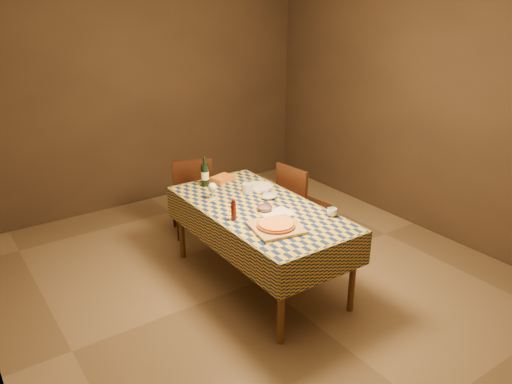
{
  "coord_description": "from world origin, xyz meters",
  "views": [
    {
      "loc": [
        -2.36,
        -3.35,
        2.56
      ],
      "look_at": [
        0.0,
        0.05,
        0.9
      ],
      "focal_mm": 35.0,
      "sensor_mm": 36.0,
      "label": 1
    }
  ],
  "objects_px": {
    "dining_table": "(259,215)",
    "pizza": "(276,225)",
    "white_plate": "(259,186)",
    "chair_right": "(299,202)",
    "bowl": "(265,209)",
    "wine_bottle": "(205,175)",
    "cutting_board": "(276,228)",
    "chair_far": "(192,192)"
  },
  "relations": [
    {
      "from": "dining_table",
      "to": "pizza",
      "type": "distance_m",
      "value": 0.48
    },
    {
      "from": "pizza",
      "to": "white_plate",
      "type": "bearing_deg",
      "value": 63.07
    },
    {
      "from": "dining_table",
      "to": "chair_right",
      "type": "xyz_separation_m",
      "value": [
        0.75,
        0.34,
        -0.17
      ]
    },
    {
      "from": "pizza",
      "to": "bowl",
      "type": "relative_size",
      "value": 2.56
    },
    {
      "from": "dining_table",
      "to": "chair_right",
      "type": "height_order",
      "value": "chair_right"
    },
    {
      "from": "wine_bottle",
      "to": "white_plate",
      "type": "bearing_deg",
      "value": -38.61
    },
    {
      "from": "dining_table",
      "to": "pizza",
      "type": "height_order",
      "value": "pizza"
    },
    {
      "from": "cutting_board",
      "to": "wine_bottle",
      "type": "height_order",
      "value": "wine_bottle"
    },
    {
      "from": "bowl",
      "to": "cutting_board",
      "type": "bearing_deg",
      "value": -111.59
    },
    {
      "from": "dining_table",
      "to": "pizza",
      "type": "relative_size",
      "value": 5.37
    },
    {
      "from": "bowl",
      "to": "chair_right",
      "type": "distance_m",
      "value": 0.91
    },
    {
      "from": "pizza",
      "to": "bowl",
      "type": "bearing_deg",
      "value": 68.41
    },
    {
      "from": "dining_table",
      "to": "white_plate",
      "type": "height_order",
      "value": "white_plate"
    },
    {
      "from": "dining_table",
      "to": "pizza",
      "type": "xyz_separation_m",
      "value": [
        -0.14,
        -0.44,
        0.12
      ]
    },
    {
      "from": "pizza",
      "to": "chair_far",
      "type": "bearing_deg",
      "value": 86.48
    },
    {
      "from": "dining_table",
      "to": "bowl",
      "type": "relative_size",
      "value": 13.75
    },
    {
      "from": "white_plate",
      "to": "chair_right",
      "type": "distance_m",
      "value": 0.53
    },
    {
      "from": "cutting_board",
      "to": "chair_far",
      "type": "height_order",
      "value": "chair_far"
    },
    {
      "from": "wine_bottle",
      "to": "white_plate",
      "type": "xyz_separation_m",
      "value": [
        0.42,
        -0.34,
        -0.11
      ]
    },
    {
      "from": "dining_table",
      "to": "wine_bottle",
      "type": "bearing_deg",
      "value": 100.15
    },
    {
      "from": "pizza",
      "to": "bowl",
      "type": "distance_m",
      "value": 0.37
    },
    {
      "from": "pizza",
      "to": "wine_bottle",
      "type": "height_order",
      "value": "wine_bottle"
    },
    {
      "from": "white_plate",
      "to": "wine_bottle",
      "type": "bearing_deg",
      "value": 141.39
    },
    {
      "from": "chair_right",
      "to": "pizza",
      "type": "bearing_deg",
      "value": -138.77
    },
    {
      "from": "wine_bottle",
      "to": "chair_right",
      "type": "bearing_deg",
      "value": -24.78
    },
    {
      "from": "bowl",
      "to": "chair_far",
      "type": "xyz_separation_m",
      "value": [
        -0.03,
        1.32,
        -0.27
      ]
    },
    {
      "from": "dining_table",
      "to": "bowl",
      "type": "bearing_deg",
      "value": -93.54
    },
    {
      "from": "cutting_board",
      "to": "chair_far",
      "type": "distance_m",
      "value": 1.69
    },
    {
      "from": "pizza",
      "to": "dining_table",
      "type": "bearing_deg",
      "value": 71.98
    },
    {
      "from": "dining_table",
      "to": "chair_far",
      "type": "bearing_deg",
      "value": 91.9
    },
    {
      "from": "cutting_board",
      "to": "chair_right",
      "type": "xyz_separation_m",
      "value": [
        0.89,
        0.78,
        -0.26
      ]
    },
    {
      "from": "white_plate",
      "to": "chair_far",
      "type": "distance_m",
      "value": 0.92
    },
    {
      "from": "wine_bottle",
      "to": "chair_right",
      "type": "xyz_separation_m",
      "value": [
        0.88,
        -0.41,
        -0.36
      ]
    },
    {
      "from": "white_plate",
      "to": "bowl",
      "type": "bearing_deg",
      "value": -120.36
    },
    {
      "from": "cutting_board",
      "to": "wine_bottle",
      "type": "distance_m",
      "value": 1.19
    },
    {
      "from": "chair_far",
      "to": "chair_right",
      "type": "distance_m",
      "value": 1.19
    },
    {
      "from": "cutting_board",
      "to": "pizza",
      "type": "bearing_deg",
      "value": 116.57
    },
    {
      "from": "wine_bottle",
      "to": "white_plate",
      "type": "relative_size",
      "value": 1.17
    },
    {
      "from": "white_plate",
      "to": "chair_right",
      "type": "bearing_deg",
      "value": -8.64
    },
    {
      "from": "dining_table",
      "to": "wine_bottle",
      "type": "xyz_separation_m",
      "value": [
        -0.13,
        0.74,
        0.19
      ]
    },
    {
      "from": "dining_table",
      "to": "white_plate",
      "type": "relative_size",
      "value": 6.97
    },
    {
      "from": "bowl",
      "to": "white_plate",
      "type": "distance_m",
      "value": 0.58
    }
  ]
}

